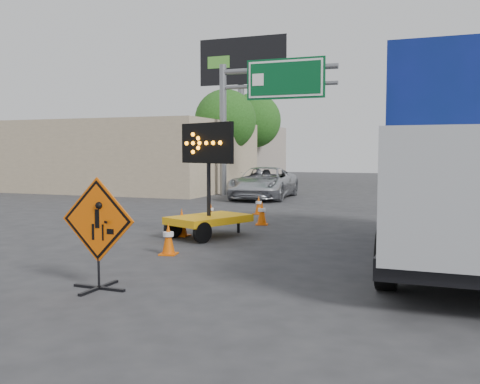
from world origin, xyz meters
The scene contains 16 objects.
ground centered at (0.00, 0.00, 0.00)m, with size 100.00×100.00×0.00m, color #2D2D30.
storefront_left_near centered at (-14.00, 20.00, 2.00)m, with size 14.00×10.00×4.00m, color tan.
storefront_left_far centered at (-15.00, 34.00, 2.20)m, with size 12.00×10.00×4.40m, color #A39488.
highway_gantry centered at (-4.43, 17.96, 5.07)m, with size 6.18×0.38×6.90m.
billboard centered at (-8.35, 25.87, 7.35)m, with size 6.10×0.54×9.85m.
tree_left_near centered at (-8.00, 22.00, 4.16)m, with size 3.71×3.71×6.03m.
tree_left_far centered at (-9.00, 30.00, 4.60)m, with size 4.10×4.10×6.66m.
construction_sign centered at (-1.05, -0.62, 0.99)m, with size 1.42×1.00×1.88m.
arrow_board centered at (-1.54, 5.01, 0.68)m, with size 2.05×2.48×3.06m.
pickup_truck centered at (-3.84, 16.74, 0.77)m, with size 2.55×5.53×1.54m, color silver.
box_truck centered at (4.72, 4.04, 1.89)m, with size 2.83×8.76×4.16m.
cone_a centered at (-1.39, 2.45, 0.36)m, with size 0.43×0.43×0.73m.
cone_b centered at (-2.31, 4.91, 0.38)m, with size 0.39×0.39×0.76m.
cone_c centered at (-0.97, 7.81, 0.37)m, with size 0.46×0.46×0.75m.
cone_d centered at (-2.82, 8.01, 0.31)m, with size 0.34×0.34×0.63m.
cone_e centered at (-1.96, 10.43, 0.34)m, with size 0.44×0.44×0.69m.
Camera 1 is at (4.27, -8.01, 2.30)m, focal length 40.00 mm.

